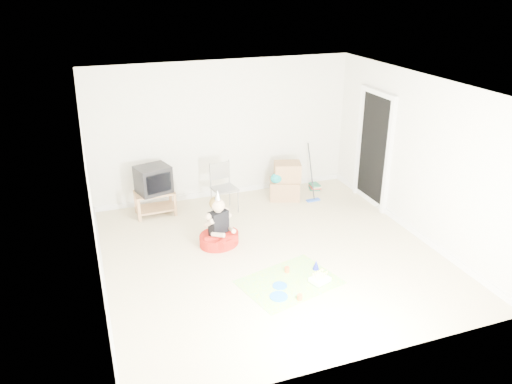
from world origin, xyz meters
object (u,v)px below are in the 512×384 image
object	(u,v)px
cardboard_boxes	(285,182)
seated_woman	(219,233)
tv_stand	(155,201)
folding_chair	(224,189)
birthday_cake	(320,280)
crt_tv	(153,179)

from	to	relation	value
cardboard_boxes	seated_woman	world-z (taller)	seated_woman
tv_stand	seated_woman	size ratio (longest dim) A/B	0.75
tv_stand	folding_chair	distance (m)	1.26
seated_woman	birthday_cake	world-z (taller)	seated_woman
crt_tv	seated_woman	bearing A→B (deg)	-78.05
cardboard_boxes	seated_woman	bearing A→B (deg)	-141.96
folding_chair	cardboard_boxes	size ratio (longest dim) A/B	1.27
folding_chair	seated_woman	xyz separation A→B (m)	(-0.44, -1.16, -0.24)
cardboard_boxes	birthday_cake	bearing A→B (deg)	-103.19
tv_stand	seated_woman	xyz separation A→B (m)	(0.77, -1.45, -0.05)
folding_chair	cardboard_boxes	world-z (taller)	folding_chair
tv_stand	birthday_cake	distance (m)	3.50
tv_stand	crt_tv	size ratio (longest dim) A/B	1.27
crt_tv	birthday_cake	bearing A→B (deg)	-75.00
crt_tv	seated_woman	world-z (taller)	seated_woman
tv_stand	crt_tv	world-z (taller)	crt_tv
tv_stand	birthday_cake	size ratio (longest dim) A/B	2.26
folding_chair	crt_tv	bearing A→B (deg)	166.36
cardboard_boxes	birthday_cake	world-z (taller)	cardboard_boxes
folding_chair	birthday_cake	size ratio (longest dim) A/B	2.90
crt_tv	seated_woman	xyz separation A→B (m)	(0.77, -1.45, -0.47)
seated_woman	birthday_cake	bearing A→B (deg)	-56.19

